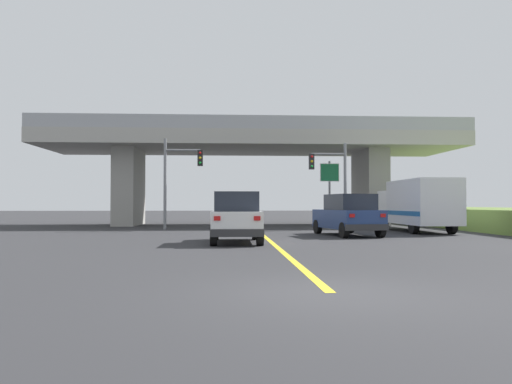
# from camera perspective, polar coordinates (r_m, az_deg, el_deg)

# --- Properties ---
(ground) EXTENTS (160.00, 160.00, 0.00)m
(ground) POSITION_cam_1_polar(r_m,az_deg,el_deg) (38.10, -0.55, -3.66)
(ground) COLOR #2B2B2D
(overpass_bridge) EXTENTS (29.95, 8.63, 7.43)m
(overpass_bridge) POSITION_cam_1_polar(r_m,az_deg,el_deg) (38.25, -0.55, 4.23)
(overpass_bridge) COLOR #A8A59E
(overpass_bridge) RESTS_ON ground
(lane_divider_stripe) EXTENTS (0.20, 26.23, 0.01)m
(lane_divider_stripe) POSITION_cam_1_polar(r_m,az_deg,el_deg) (22.12, 1.43, -5.33)
(lane_divider_stripe) COLOR yellow
(lane_divider_stripe) RESTS_ON ground
(suv_lead) EXTENTS (1.98, 4.33, 2.02)m
(suv_lead) POSITION_cam_1_polar(r_m,az_deg,el_deg) (20.57, -2.22, -2.82)
(suv_lead) COLOR silver
(suv_lead) RESTS_ON ground
(suv_crossing) EXTENTS (2.73, 5.00, 2.02)m
(suv_crossing) POSITION_cam_1_polar(r_m,az_deg,el_deg) (25.52, 10.16, -2.50)
(suv_crossing) COLOR navy
(suv_crossing) RESTS_ON ground
(box_truck) EXTENTS (2.33, 7.37, 2.85)m
(box_truck) POSITION_cam_1_polar(r_m,az_deg,el_deg) (30.03, 17.46, -1.30)
(box_truck) COLOR silver
(box_truck) RESTS_ON ground
(traffic_signal_nearside) EXTENTS (2.35, 0.36, 5.32)m
(traffic_signal_nearside) POSITION_cam_1_polar(r_m,az_deg,el_deg) (32.18, 8.52, 1.87)
(traffic_signal_nearside) COLOR slate
(traffic_signal_nearside) RESTS_ON ground
(traffic_signal_farside) EXTENTS (2.37, 0.36, 5.52)m
(traffic_signal_farside) POSITION_cam_1_polar(r_m,az_deg,el_deg) (31.52, -8.68, 2.14)
(traffic_signal_farside) COLOR slate
(traffic_signal_farside) RESTS_ON ground
(highway_sign) EXTENTS (1.34, 0.17, 4.55)m
(highway_sign) POSITION_cam_1_polar(r_m,az_deg,el_deg) (36.45, 8.16, 1.41)
(highway_sign) COLOR slate
(highway_sign) RESTS_ON ground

